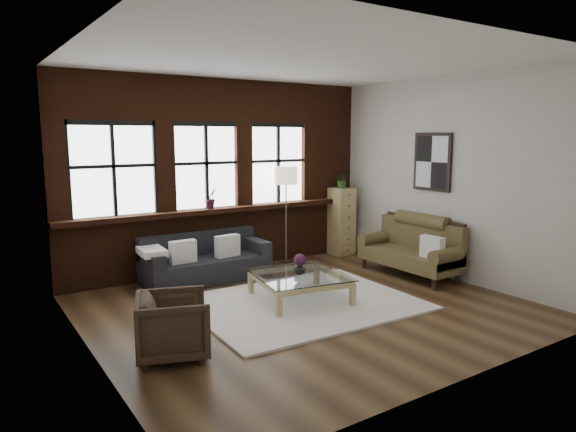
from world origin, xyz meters
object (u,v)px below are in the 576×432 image
dark_sofa (206,259)px  coffee_table (300,288)px  armchair (173,326)px  drawer_chest (341,221)px  vintage_settee (409,247)px  floor_lamp (286,212)px  vase (300,268)px

dark_sofa → coffee_table: bearing=-68.2°
armchair → drawer_chest: (4.44, 2.67, 0.31)m
vintage_settee → floor_lamp: (-1.22, 1.80, 0.47)m
armchair → coffee_table: 2.26m
coffee_table → vase: vase is taller
vase → floor_lamp: 2.18m
vintage_settee → dark_sofa: bearing=151.7°
vase → drawer_chest: size_ratio=0.13×
floor_lamp → armchair: bearing=-139.9°
vase → drawer_chest: drawer_chest is taller
armchair → coffee_table: armchair is taller
vintage_settee → coffee_table: bearing=-177.9°
armchair → floor_lamp: 4.14m
drawer_chest → floor_lamp: bearing=-178.6°
dark_sofa → drawer_chest: size_ratio=1.53×
armchair → drawer_chest: bearing=-39.8°
vintage_settee → vase: vintage_settee is taller
dark_sofa → vintage_settee: size_ratio=1.11×
vase → armchair: bearing=-160.3°
coffee_table → drawer_chest: size_ratio=0.92×
vintage_settee → coffee_table: size_ratio=1.50×
vintage_settee → drawer_chest: size_ratio=1.38×
drawer_chest → floor_lamp: (-1.30, -0.03, 0.30)m
armchair → floor_lamp: (3.13, 2.64, 0.61)m
coffee_table → drawer_chest: 3.03m
armchair → vintage_settee: bearing=-59.9°
coffee_table → floor_lamp: floor_lamp is taller
dark_sofa → armchair: (-1.47, -2.40, -0.02)m
dark_sofa → vase: size_ratio=11.65×
coffee_table → armchair: bearing=-160.3°
drawer_chest → floor_lamp: floor_lamp is taller
vintage_settee → drawer_chest: 1.84m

